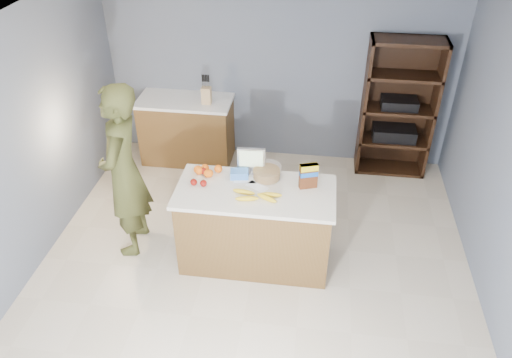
# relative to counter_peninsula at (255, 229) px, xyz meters

# --- Properties ---
(floor) EXTENTS (4.50, 5.00, 0.02)m
(floor) POSITION_rel_counter_peninsula_xyz_m (0.00, -0.30, -0.42)
(floor) COLOR beige
(floor) RESTS_ON ground
(walls) EXTENTS (4.52, 5.02, 2.51)m
(walls) POSITION_rel_counter_peninsula_xyz_m (0.00, -0.30, 1.24)
(walls) COLOR slate
(walls) RESTS_ON ground
(counter_peninsula) EXTENTS (1.56, 0.76, 0.90)m
(counter_peninsula) POSITION_rel_counter_peninsula_xyz_m (0.00, 0.00, 0.00)
(counter_peninsula) COLOR brown
(counter_peninsula) RESTS_ON ground
(back_cabinet) EXTENTS (1.24, 0.62, 0.90)m
(back_cabinet) POSITION_rel_counter_peninsula_xyz_m (-1.20, 1.90, 0.04)
(back_cabinet) COLOR brown
(back_cabinet) RESTS_ON ground
(shelving_unit) EXTENTS (0.90, 0.40, 1.80)m
(shelving_unit) POSITION_rel_counter_peninsula_xyz_m (1.55, 2.05, 0.45)
(shelving_unit) COLOR black
(shelving_unit) RESTS_ON ground
(person) EXTENTS (0.51, 0.73, 1.90)m
(person) POSITION_rel_counter_peninsula_xyz_m (-1.35, 0.06, 0.53)
(person) COLOR #3F421D
(person) RESTS_ON ground
(knife_block) EXTENTS (0.12, 0.10, 0.31)m
(knife_block) POSITION_rel_counter_peninsula_xyz_m (-0.88, 1.83, 0.60)
(knife_block) COLOR tan
(knife_block) RESTS_ON back_cabinet
(envelopes) EXTENTS (0.37, 0.26, 0.00)m
(envelopes) POSITION_rel_counter_peninsula_xyz_m (-0.06, 0.11, 0.49)
(envelopes) COLOR white
(envelopes) RESTS_ON counter_peninsula
(bananas) EXTENTS (0.49, 0.19, 0.05)m
(bananas) POSITION_rel_counter_peninsula_xyz_m (0.03, -0.12, 0.51)
(bananas) COLOR gold
(bananas) RESTS_ON counter_peninsula
(apples) EXTENTS (0.17, 0.28, 0.07)m
(apples) POSITION_rel_counter_peninsula_xyz_m (-0.56, 0.08, 0.52)
(apples) COLOR maroon
(apples) RESTS_ON counter_peninsula
(oranges) EXTENTS (0.29, 0.18, 0.08)m
(oranges) POSITION_rel_counter_peninsula_xyz_m (-0.53, 0.22, 0.53)
(oranges) COLOR orange
(oranges) RESTS_ON counter_peninsula
(blue_carton) EXTENTS (0.20, 0.15, 0.08)m
(blue_carton) POSITION_rel_counter_peninsula_xyz_m (-0.19, 0.20, 0.52)
(blue_carton) COLOR blue
(blue_carton) RESTS_ON counter_peninsula
(salad_bowl) EXTENTS (0.30, 0.30, 0.13)m
(salad_bowl) POSITION_rel_counter_peninsula_xyz_m (0.08, 0.24, 0.54)
(salad_bowl) COLOR #267219
(salad_bowl) RESTS_ON counter_peninsula
(tv) EXTENTS (0.28, 0.12, 0.28)m
(tv) POSITION_rel_counter_peninsula_xyz_m (-0.08, 0.31, 0.64)
(tv) COLOR silver
(tv) RESTS_ON counter_peninsula
(cereal_box) EXTENTS (0.19, 0.12, 0.26)m
(cereal_box) POSITION_rel_counter_peninsula_xyz_m (0.50, 0.12, 0.64)
(cereal_box) COLOR #592B14
(cereal_box) RESTS_ON counter_peninsula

